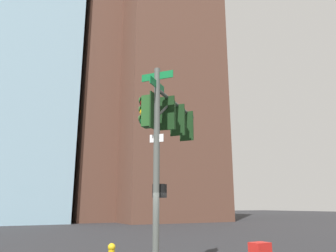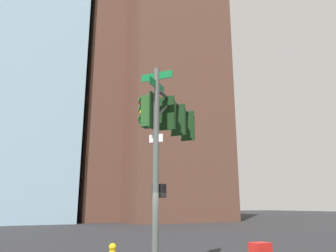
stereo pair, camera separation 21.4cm
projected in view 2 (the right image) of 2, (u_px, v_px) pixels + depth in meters
The scene contains 3 objects.
signal_pole_assembly at pixel (169, 130), 10.92m from camera, with size 2.76×3.24×6.39m.
building_brick_nearside at pixel (124, 98), 57.76m from camera, with size 23.69×17.48×41.46m, color brown.
building_brick_midblock at pixel (160, 84), 52.88m from camera, with size 19.51×14.70×43.00m, color brown.
Camera 2 is at (9.23, -4.40, 2.15)m, focal length 34.53 mm.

